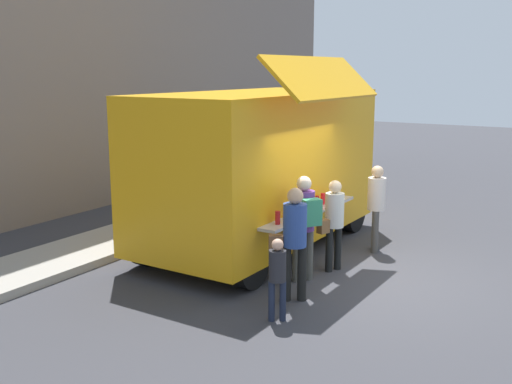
# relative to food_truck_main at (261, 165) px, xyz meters

# --- Properties ---
(ground_plane) EXTENTS (60.00, 60.00, 0.00)m
(ground_plane) POSITION_rel_food_truck_main_xyz_m (-0.63, -2.53, -1.67)
(ground_plane) COLOR #38383D
(curb_strip) EXTENTS (28.00, 1.60, 0.15)m
(curb_strip) POSITION_rel_food_truck_main_xyz_m (-4.01, 2.62, -1.59)
(curb_strip) COLOR #9E998E
(curb_strip) RESTS_ON ground
(food_truck_main) EXTENTS (5.57, 3.28, 3.71)m
(food_truck_main) POSITION_rel_food_truck_main_xyz_m (0.00, 0.00, 0.00)
(food_truck_main) COLOR #F1A415
(food_truck_main) RESTS_ON ground
(trash_bin) EXTENTS (0.60, 0.60, 0.91)m
(trash_bin) POSITION_rel_food_truck_main_xyz_m (3.88, 2.32, -1.21)
(trash_bin) COLOR #2E6238
(trash_bin) RESTS_ON ground
(customer_front_ordering) EXTENTS (0.52, 0.36, 1.62)m
(customer_front_ordering) POSITION_rel_food_truck_main_xyz_m (-0.59, -1.84, -0.71)
(customer_front_ordering) COLOR black
(customer_front_ordering) RESTS_ON ground
(customer_mid_with_backpack) EXTENTS (0.52, 0.57, 1.79)m
(customer_mid_with_backpack) POSITION_rel_food_truck_main_xyz_m (-1.34, -1.65, -0.57)
(customer_mid_with_backpack) COLOR #494842
(customer_mid_with_backpack) RESTS_ON ground
(customer_rear_waiting) EXTENTS (0.46, 0.55, 1.77)m
(customer_rear_waiting) POSITION_rel_food_truck_main_xyz_m (-2.19, -1.90, -0.62)
(customer_rear_waiting) COLOR black
(customer_rear_waiting) RESTS_ON ground
(customer_extra_browsing) EXTENTS (0.34, 0.34, 1.69)m
(customer_extra_browsing) POSITION_rel_food_truck_main_xyz_m (0.91, -2.05, -0.66)
(customer_extra_browsing) COLOR #474541
(customer_extra_browsing) RESTS_ON ground
(child_near_queue) EXTENTS (0.24, 0.24, 1.20)m
(child_near_queue) POSITION_rel_food_truck_main_xyz_m (-2.98, -2.07, -0.95)
(child_near_queue) COLOR #1D2439
(child_near_queue) RESTS_ON ground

